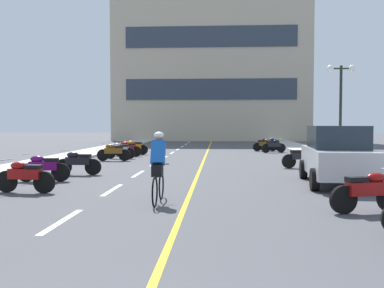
{
  "coord_description": "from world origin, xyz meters",
  "views": [
    {
      "loc": [
        1.01,
        -2.17,
        1.88
      ],
      "look_at": [
        -0.05,
        15.21,
        1.08
      ],
      "focal_mm": 40.86,
      "sensor_mm": 36.0,
      "label": 1
    }
  ],
  "objects_px": {
    "parked_car_near": "(337,155)",
    "motorcycle_11": "(274,145)",
    "motorcycle_8": "(120,150)",
    "motorcycle_9": "(127,148)",
    "motorcycle_6": "(302,157)",
    "motorcycle_10": "(134,147)",
    "motorcycle_12": "(265,144)",
    "motorcycle_2": "(368,191)",
    "motorcycle_7": "(113,152)",
    "cyclist_rider": "(158,166)",
    "street_lamp_mid": "(341,89)",
    "motorcycle_4": "(43,167)",
    "motorcycle_13": "(269,143)",
    "motorcycle_3": "(25,176)",
    "motorcycle_5": "(78,162)"
  },
  "relations": [
    {
      "from": "street_lamp_mid",
      "to": "motorcycle_3",
      "type": "distance_m",
      "value": 16.55
    },
    {
      "from": "motorcycle_2",
      "to": "motorcycle_6",
      "type": "distance_m",
      "value": 9.36
    },
    {
      "from": "motorcycle_8",
      "to": "motorcycle_9",
      "type": "relative_size",
      "value": 1.01
    },
    {
      "from": "street_lamp_mid",
      "to": "motorcycle_11",
      "type": "height_order",
      "value": "street_lamp_mid"
    },
    {
      "from": "motorcycle_5",
      "to": "motorcycle_13",
      "type": "xyz_separation_m",
      "value": [
        8.84,
        16.3,
        0.0
      ]
    },
    {
      "from": "parked_car_near",
      "to": "motorcycle_7",
      "type": "distance_m",
      "value": 12.06
    },
    {
      "from": "motorcycle_11",
      "to": "motorcycle_12",
      "type": "distance_m",
      "value": 1.59
    },
    {
      "from": "motorcycle_10",
      "to": "cyclist_rider",
      "type": "height_order",
      "value": "cyclist_rider"
    },
    {
      "from": "motorcycle_2",
      "to": "motorcycle_7",
      "type": "xyz_separation_m",
      "value": [
        -8.45,
        12.4,
        0.0
      ]
    },
    {
      "from": "parked_car_near",
      "to": "motorcycle_11",
      "type": "distance_m",
      "value": 15.06
    },
    {
      "from": "motorcycle_10",
      "to": "motorcycle_12",
      "type": "distance_m",
      "value": 9.25
    },
    {
      "from": "motorcycle_2",
      "to": "motorcycle_9",
      "type": "relative_size",
      "value": 0.99
    },
    {
      "from": "motorcycle_7",
      "to": "cyclist_rider",
      "type": "distance_m",
      "value": 12.14
    },
    {
      "from": "street_lamp_mid",
      "to": "cyclist_rider",
      "type": "bearing_deg",
      "value": -121.23
    },
    {
      "from": "motorcycle_2",
      "to": "motorcycle_4",
      "type": "distance_m",
      "value": 9.88
    },
    {
      "from": "motorcycle_4",
      "to": "motorcycle_12",
      "type": "height_order",
      "value": "same"
    },
    {
      "from": "motorcycle_12",
      "to": "motorcycle_8",
      "type": "bearing_deg",
      "value": -140.32
    },
    {
      "from": "motorcycle_6",
      "to": "cyclist_rider",
      "type": "height_order",
      "value": "cyclist_rider"
    },
    {
      "from": "motorcycle_2",
      "to": "motorcycle_6",
      "type": "relative_size",
      "value": 0.98
    },
    {
      "from": "motorcycle_8",
      "to": "cyclist_rider",
      "type": "relative_size",
      "value": 0.96
    },
    {
      "from": "street_lamp_mid",
      "to": "motorcycle_8",
      "type": "distance_m",
      "value": 12.02
    },
    {
      "from": "parked_car_near",
      "to": "motorcycle_9",
      "type": "distance_m",
      "value": 14.33
    },
    {
      "from": "motorcycle_4",
      "to": "motorcycle_6",
      "type": "relative_size",
      "value": 1.0
    },
    {
      "from": "motorcycle_8",
      "to": "motorcycle_9",
      "type": "xyz_separation_m",
      "value": [
        0.06,
        1.69,
        0.0
      ]
    },
    {
      "from": "motorcycle_2",
      "to": "motorcycle_12",
      "type": "xyz_separation_m",
      "value": [
        0.06,
        20.94,
        0.0
      ]
    },
    {
      "from": "motorcycle_2",
      "to": "motorcycle_4",
      "type": "xyz_separation_m",
      "value": [
        -8.82,
        4.44,
        0.0
      ]
    },
    {
      "from": "motorcycle_7",
      "to": "motorcycle_9",
      "type": "distance_m",
      "value": 3.16
    },
    {
      "from": "motorcycle_2",
      "to": "motorcycle_5",
      "type": "distance_m",
      "value": 10.44
    },
    {
      "from": "motorcycle_6",
      "to": "motorcycle_10",
      "type": "relative_size",
      "value": 1.0
    },
    {
      "from": "motorcycle_8",
      "to": "motorcycle_12",
      "type": "relative_size",
      "value": 1.01
    },
    {
      "from": "motorcycle_3",
      "to": "motorcycle_6",
      "type": "xyz_separation_m",
      "value": [
        8.78,
        7.2,
        0.0
      ]
    },
    {
      "from": "motorcycle_3",
      "to": "cyclist_rider",
      "type": "relative_size",
      "value": 0.96
    },
    {
      "from": "motorcycle_4",
      "to": "motorcycle_3",
      "type": "bearing_deg",
      "value": -79.42
    },
    {
      "from": "motorcycle_12",
      "to": "motorcycle_13",
      "type": "xyz_separation_m",
      "value": [
        0.48,
        1.7,
        0.0
      ]
    },
    {
      "from": "motorcycle_11",
      "to": "cyclist_rider",
      "type": "xyz_separation_m",
      "value": [
        -5.03,
        -18.49,
        0.41
      ]
    },
    {
      "from": "street_lamp_mid",
      "to": "parked_car_near",
      "type": "distance_m",
      "value": 10.0
    },
    {
      "from": "street_lamp_mid",
      "to": "motorcycle_10",
      "type": "distance_m",
      "value": 12.35
    },
    {
      "from": "motorcycle_7",
      "to": "motorcycle_8",
      "type": "relative_size",
      "value": 1.0
    },
    {
      "from": "motorcycle_9",
      "to": "motorcycle_12",
      "type": "relative_size",
      "value": 1.0
    },
    {
      "from": "street_lamp_mid",
      "to": "motorcycle_7",
      "type": "xyz_separation_m",
      "value": [
        -11.58,
        -1.2,
        -3.18
      ]
    },
    {
      "from": "street_lamp_mid",
      "to": "motorcycle_6",
      "type": "distance_m",
      "value": 5.97
    },
    {
      "from": "motorcycle_5",
      "to": "motorcycle_11",
      "type": "distance_m",
      "value": 15.73
    },
    {
      "from": "motorcycle_2",
      "to": "motorcycle_6",
      "type": "xyz_separation_m",
      "value": [
        0.38,
        9.35,
        0.0
      ]
    },
    {
      "from": "motorcycle_4",
      "to": "motorcycle_13",
      "type": "height_order",
      "value": "same"
    },
    {
      "from": "motorcycle_10",
      "to": "motorcycle_3",
      "type": "bearing_deg",
      "value": -90.33
    },
    {
      "from": "motorcycle_7",
      "to": "motorcycle_8",
      "type": "distance_m",
      "value": 1.47
    },
    {
      "from": "motorcycle_6",
      "to": "motorcycle_8",
      "type": "distance_m",
      "value": 9.93
    },
    {
      "from": "street_lamp_mid",
      "to": "motorcycle_9",
      "type": "distance_m",
      "value": 12.12
    },
    {
      "from": "motorcycle_6",
      "to": "motorcycle_7",
      "type": "height_order",
      "value": "same"
    },
    {
      "from": "motorcycle_7",
      "to": "motorcycle_11",
      "type": "xyz_separation_m",
      "value": [
        8.91,
        7.0,
        0.0
      ]
    }
  ]
}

